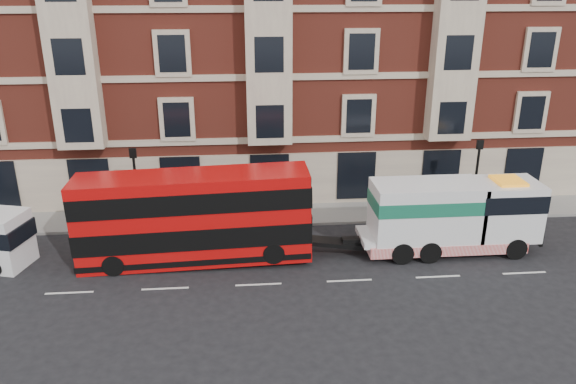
% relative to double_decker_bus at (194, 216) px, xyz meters
% --- Properties ---
extents(ground, '(120.00, 120.00, 0.00)m').
position_rel_double_decker_bus_xyz_m(ground, '(2.82, -2.48, -2.27)').
color(ground, black).
rests_on(ground, ground).
extents(sidewalk, '(90.00, 3.00, 0.15)m').
position_rel_double_decker_bus_xyz_m(sidewalk, '(2.82, 5.02, -2.20)').
color(sidewalk, slate).
rests_on(sidewalk, ground).
extents(victorian_terrace, '(45.00, 12.00, 20.40)m').
position_rel_double_decker_bus_xyz_m(victorian_terrace, '(3.32, 12.52, 7.79)').
color(victorian_terrace, maroon).
rests_on(victorian_terrace, ground).
extents(lamp_post_west, '(0.35, 0.15, 4.35)m').
position_rel_double_decker_bus_xyz_m(lamp_post_west, '(-3.18, 3.72, 0.41)').
color(lamp_post_west, black).
rests_on(lamp_post_west, sidewalk).
extents(lamp_post_east, '(0.35, 0.15, 4.35)m').
position_rel_double_decker_bus_xyz_m(lamp_post_east, '(14.82, 3.72, 0.41)').
color(lamp_post_east, black).
rests_on(lamp_post_east, sidewalk).
extents(double_decker_bus, '(10.59, 2.43, 4.29)m').
position_rel_double_decker_bus_xyz_m(double_decker_bus, '(0.00, 0.00, 0.00)').
color(double_decker_bus, '#BF0A0A').
rests_on(double_decker_bus, ground).
extents(tow_truck, '(8.48, 2.51, 3.53)m').
position_rel_double_decker_bus_xyz_m(tow_truck, '(12.06, 0.00, -0.40)').
color(tow_truck, white).
rests_on(tow_truck, ground).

